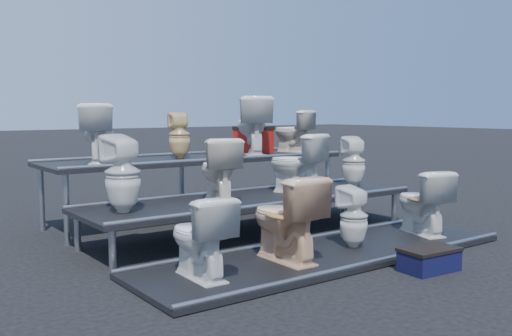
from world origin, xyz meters
TOP-DOWN VIEW (x-y plane):
  - ground at (0.00, 0.00)m, footprint 80.00×80.00m
  - tier_front at (0.00, -1.30)m, footprint 4.20×1.20m
  - tier_mid at (0.00, 0.00)m, footprint 4.20×1.20m
  - tier_back at (0.00, 1.30)m, footprint 4.20×1.20m
  - toilet_0 at (-1.52, -1.30)m, footprint 0.43×0.72m
  - toilet_1 at (-0.57, -1.30)m, footprint 0.48×0.83m
  - toilet_2 at (0.36, -1.30)m, footprint 0.30×0.31m
  - toilet_3 at (1.49, -1.30)m, footprint 0.62×0.83m
  - toilet_4 at (-1.66, 0.00)m, footprint 0.42×0.43m
  - toilet_5 at (-0.50, 0.00)m, footprint 0.62×0.82m
  - toilet_6 at (0.66, 0.00)m, footprint 0.60×0.82m
  - toilet_7 at (1.69, 0.00)m, footprint 0.41×0.42m
  - toilet_8 at (-1.41, 1.30)m, footprint 0.67×0.82m
  - toilet_9 at (-0.29, 1.30)m, footprint 0.35×0.36m
  - toilet_10 at (0.91, 1.30)m, footprint 0.77×0.95m
  - toilet_11 at (1.69, 1.30)m, footprint 0.51×0.70m
  - red_crate at (1.07, 1.47)m, footprint 0.58×0.51m
  - step_stool at (0.43, -2.21)m, footprint 0.56×0.36m

SIDE VIEW (x-z plane):
  - ground at x=0.00m, z-range 0.00..0.00m
  - tier_front at x=0.00m, z-range 0.00..0.06m
  - step_stool at x=0.43m, z-range 0.00..0.19m
  - tier_mid at x=0.00m, z-range 0.00..0.46m
  - toilet_2 at x=0.36m, z-range 0.06..0.71m
  - toilet_0 at x=-1.52m, z-range 0.06..0.79m
  - tier_back at x=0.00m, z-range 0.00..0.86m
  - toilet_3 at x=1.49m, z-range 0.06..0.82m
  - toilet_1 at x=-0.57m, z-range 0.06..0.89m
  - toilet_7 at x=1.69m, z-range 0.46..1.15m
  - toilet_5 at x=-0.50m, z-range 0.46..1.20m
  - toilet_6 at x=0.66m, z-range 0.46..1.22m
  - toilet_4 at x=-1.66m, z-range 0.46..1.26m
  - red_crate at x=1.07m, z-range 0.86..1.22m
  - toilet_9 at x=-0.29m, z-range 0.86..1.49m
  - toilet_11 at x=1.69m, z-range 0.86..1.50m
  - toilet_8 at x=-1.41m, z-range 0.86..1.59m
  - toilet_10 at x=0.91m, z-range 0.86..1.70m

